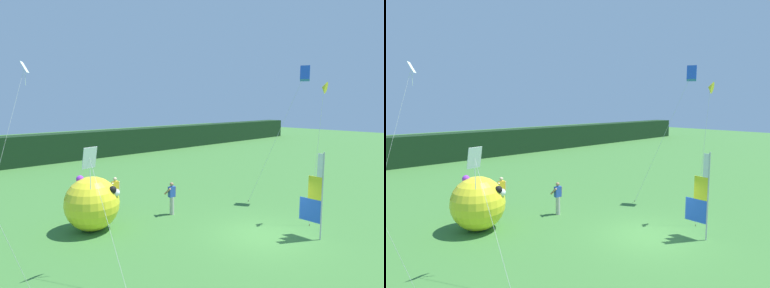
% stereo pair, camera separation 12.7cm
% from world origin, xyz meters
% --- Properties ---
extents(ground_plane, '(120.00, 120.00, 0.00)m').
position_xyz_m(ground_plane, '(0.00, 0.00, 0.00)').
color(ground_plane, '#3D7533').
extents(distant_treeline, '(80.00, 2.40, 2.80)m').
position_xyz_m(distant_treeline, '(0.00, 25.07, 1.40)').
color(distant_treeline, black).
rests_on(distant_treeline, ground).
extents(banner_flag, '(0.06, 1.03, 3.77)m').
position_xyz_m(banner_flag, '(1.44, -1.66, 1.81)').
color(banner_flag, '#B7B7BC').
rests_on(banner_flag, ground).
extents(person_near_banner, '(0.55, 0.48, 1.71)m').
position_xyz_m(person_near_banner, '(-1.06, 4.88, 0.92)').
color(person_near_banner, '#B7B2A3').
rests_on(person_near_banner, ground).
extents(person_mid_field, '(0.55, 0.48, 1.77)m').
position_xyz_m(person_mid_field, '(-2.69, 7.73, 0.95)').
color(person_mid_field, black).
rests_on(person_mid_field, ground).
extents(inflatable_balloon, '(2.47, 2.47, 2.53)m').
position_xyz_m(inflatable_balloon, '(-5.05, 5.73, 1.24)').
color(inflatable_balloon, yellow).
rests_on(inflatable_balloon, ground).
extents(kite_yellow_delta_0, '(1.46, 0.42, 6.81)m').
position_xyz_m(kite_yellow_delta_0, '(3.76, -0.71, 6.46)').
color(kite_yellow_delta_0, brown).
rests_on(kite_yellow_delta_0, ground).
extents(kite_white_diamond_1, '(3.16, 2.19, 8.16)m').
position_xyz_m(kite_white_diamond_1, '(-5.61, 12.71, 7.20)').
color(kite_white_diamond_1, brown).
rests_on(kite_white_diamond_1, ground).
extents(kite_blue_box_3, '(2.86, 2.38, 7.89)m').
position_xyz_m(kite_blue_box_3, '(6.14, 1.57, 7.43)').
color(kite_blue_box_3, brown).
rests_on(kite_blue_box_3, ground).
extents(kite_white_diamond_4, '(0.55, 2.31, 4.34)m').
position_xyz_m(kite_white_diamond_4, '(-6.85, 2.07, 3.76)').
color(kite_white_diamond_4, brown).
rests_on(kite_white_diamond_4, ground).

